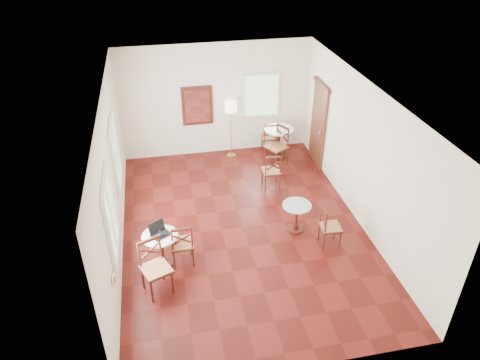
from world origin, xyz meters
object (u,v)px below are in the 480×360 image
at_px(cafe_table_near, 161,247).
at_px(laptop, 159,231).
at_px(navy_mug, 160,236).
at_px(floor_lamp, 231,110).
at_px(chair_mid_a, 271,171).
at_px(chair_mid_b, 329,227).
at_px(cafe_table_mid, 296,214).
at_px(cafe_table_back, 278,139).
at_px(chair_back_a, 269,137).
at_px(chair_back_b, 277,146).
at_px(power_adapter, 150,277).
at_px(chair_near_a, 182,244).
at_px(chair_near_b, 155,268).
at_px(water_glass, 159,232).
at_px(mouse, 157,235).

bearing_deg(cafe_table_near, laptop, 96.67).
bearing_deg(navy_mug, floor_lamp, 63.11).
xyz_separation_m(chair_mid_a, chair_mid_b, (0.59, -2.27, -0.03)).
bearing_deg(cafe_table_mid, cafe_table_back, 81.19).
bearing_deg(floor_lamp, chair_back_a, 3.11).
distance_m(cafe_table_mid, cafe_table_back, 3.21).
bearing_deg(chair_back_b, cafe_table_near, -72.77).
relative_size(chair_back_a, navy_mug, 7.50).
relative_size(chair_mid_a, chair_back_b, 0.88).
bearing_deg(power_adapter, cafe_table_mid, 15.52).
relative_size(chair_near_a, chair_back_b, 0.88).
xyz_separation_m(cafe_table_mid, chair_back_b, (0.34, 2.75, 0.14)).
height_order(chair_back_b, power_adapter, chair_back_b).
relative_size(chair_back_a, chair_back_b, 0.80).
bearing_deg(chair_back_b, chair_near_b, -68.77).
distance_m(cafe_table_back, water_glass, 4.93).
bearing_deg(cafe_table_mid, chair_near_a, -166.85).
height_order(cafe_table_mid, chair_near_a, chair_near_a).
bearing_deg(chair_near_b, laptop, 58.07).
relative_size(chair_mid_a, chair_back_a, 1.09).
distance_m(chair_near_a, chair_back_b, 4.30).
bearing_deg(power_adapter, chair_mid_a, 40.53).
distance_m(chair_back_a, power_adapter, 5.53).
relative_size(cafe_table_near, power_adapter, 7.38).
relative_size(chair_near_b, navy_mug, 9.10).
xyz_separation_m(chair_near_a, floor_lamp, (1.67, 4.01, 0.87)).
distance_m(chair_back_a, water_glass, 5.09).
xyz_separation_m(cafe_table_back, chair_mid_a, (-0.58, -1.48, -0.05)).
relative_size(chair_mid_a, mouse, 10.67).
height_order(cafe_table_mid, water_glass, water_glass).
height_order(cafe_table_near, chair_near_b, chair_near_b).
relative_size(cafe_table_near, chair_back_b, 0.66).
height_order(cafe_table_back, power_adapter, cafe_table_back).
bearing_deg(chair_mid_b, laptop, 91.79).
bearing_deg(chair_near_a, chair_near_b, 49.33).
height_order(cafe_table_back, water_glass, cafe_table_back).
xyz_separation_m(chair_back_a, power_adapter, (-3.38, -4.35, -0.41)).
height_order(cafe_table_mid, floor_lamp, floor_lamp).
distance_m(cafe_table_near, mouse, 0.29).
xyz_separation_m(chair_back_a, water_glass, (-3.12, -4.00, 0.32)).
xyz_separation_m(cafe_table_near, chair_mid_a, (2.71, 2.22, 0.03)).
bearing_deg(water_glass, mouse, -157.30).
bearing_deg(cafe_table_near, chair_mid_b, -0.82).
bearing_deg(chair_back_b, cafe_table_mid, -36.04).
bearing_deg(chair_near_b, cafe_table_mid, -0.26).
relative_size(floor_lamp, navy_mug, 13.81).
bearing_deg(mouse, cafe_table_near, -7.07).
bearing_deg(chair_mid_a, mouse, 40.33).
height_order(cafe_table_near, chair_back_b, chair_back_b).
distance_m(floor_lamp, power_adapter, 5.05).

